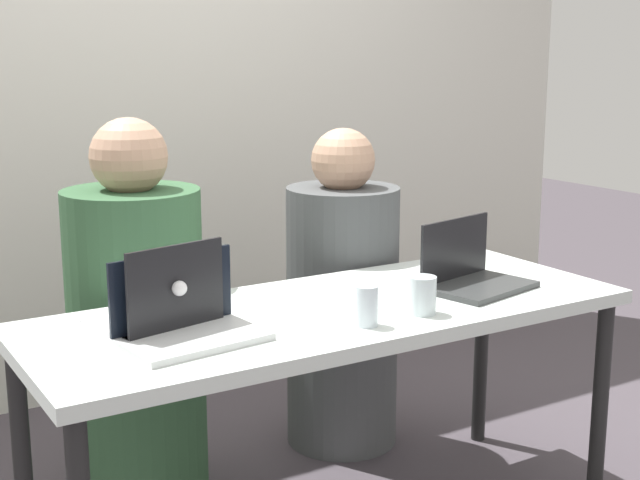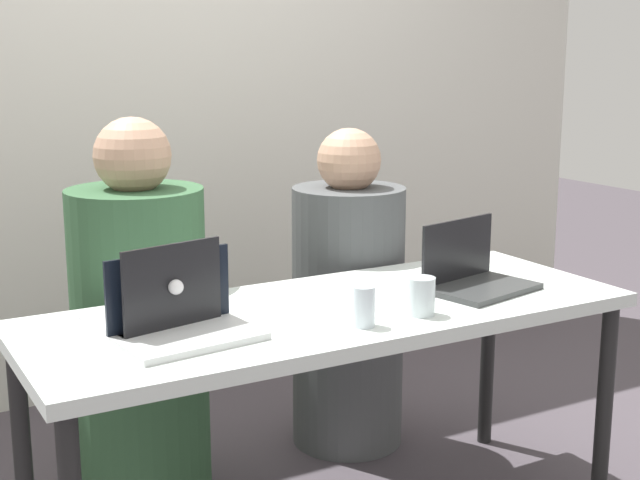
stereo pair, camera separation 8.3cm
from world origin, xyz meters
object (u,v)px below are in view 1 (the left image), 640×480
object	(u,v)px
water_glass_center	(367,309)
laptop_back_left	(160,310)
person_on_right	(342,306)
person_on_left	(137,333)
laptop_front_left	(187,322)
water_glass_right	(422,298)
laptop_front_right	(472,273)

from	to	relation	value
water_glass_center	laptop_back_left	bearing A→B (deg)	151.16
person_on_right	laptop_back_left	xyz separation A→B (m)	(-0.87, -0.48, 0.24)
person_on_right	person_on_left	bearing A→B (deg)	-16.06
laptop_front_left	water_glass_right	bearing A→B (deg)	-18.15
water_glass_center	water_glass_right	size ratio (longest dim) A/B	1.03
laptop_front_right	person_on_left	bearing A→B (deg)	132.56
laptop_front_right	laptop_front_left	world-z (taller)	laptop_front_left
person_on_right	laptop_front_right	world-z (taller)	person_on_right
water_glass_right	laptop_back_left	bearing A→B (deg)	159.40
laptop_front_right	water_glass_center	bearing A→B (deg)	-176.01
person_on_right	laptop_back_left	world-z (taller)	person_on_right
laptop_back_left	laptop_front_left	xyz separation A→B (m)	(0.02, -0.12, -0.01)
person_on_left	water_glass_right	xyz separation A→B (m)	(0.56, -0.73, 0.21)
laptop_front_left	water_glass_right	world-z (taller)	laptop_front_left
person_on_left	laptop_front_right	world-z (taller)	person_on_left
person_on_right	water_glass_center	xyz separation A→B (m)	(-0.40, -0.74, 0.24)
person_on_left	water_glass_right	size ratio (longest dim) A/B	11.59
laptop_front_right	laptop_front_left	distance (m)	0.93
water_glass_center	water_glass_right	world-z (taller)	water_glass_center
laptop_front_right	water_glass_right	world-z (taller)	laptop_front_right
person_on_left	person_on_right	bearing A→B (deg)	-168.37
person_on_left	person_on_right	xyz separation A→B (m)	(0.77, 0.00, -0.03)
laptop_front_right	laptop_front_left	size ratio (longest dim) A/B	0.97
person_on_left	laptop_back_left	bearing A→B (deg)	89.51
laptop_back_left	water_glass_center	world-z (taller)	laptop_back_left
person_on_right	laptop_front_right	bearing A→B (deg)	82.04
water_glass_right	laptop_front_right	bearing A→B (deg)	24.64
person_on_left	laptop_front_right	xyz separation A→B (m)	(0.85, -0.59, 0.21)
water_glass_center	water_glass_right	distance (m)	0.19
person_on_left	laptop_front_left	world-z (taller)	person_on_left
person_on_left	water_glass_right	distance (m)	0.94
laptop_front_right	laptop_front_left	xyz separation A→B (m)	(-0.93, -0.01, 0.00)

